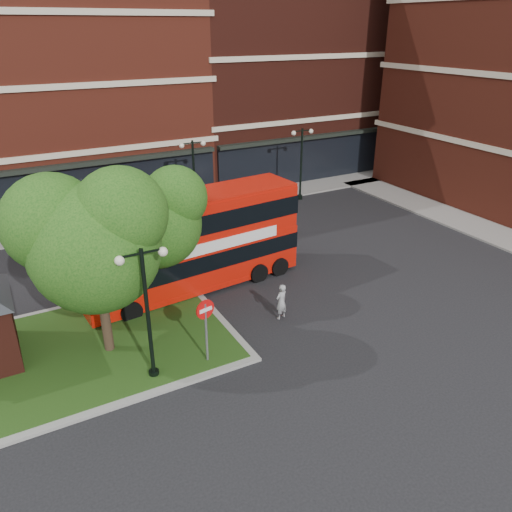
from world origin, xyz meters
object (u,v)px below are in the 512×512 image
car_white (248,200)px  bus (191,237)px  woman (281,302)px  car_silver (122,219)px

car_white → bus: bearing=142.9°
woman → car_silver: woman is taller
bus → woman: bearing=-68.2°
car_silver → woman: bearing=-165.6°
car_white → car_silver: bearing=93.6°
woman → car_silver: 13.47m
bus → car_white: bus is taller
woman → bus: bearing=-79.5°
car_white → woman: bearing=161.6°
bus → car_silver: bus is taller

